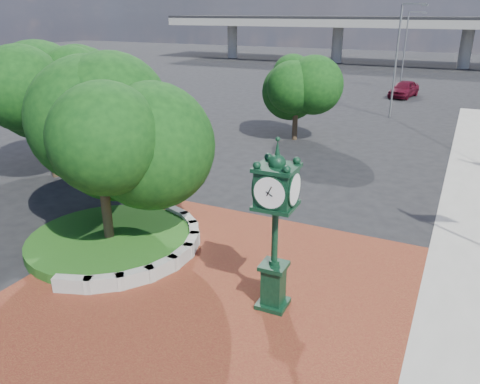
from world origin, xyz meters
The scene contains 12 objects.
ground centered at (0.00, 0.00, 0.00)m, with size 200.00×200.00×0.00m, color black.
plaza centered at (0.00, -1.00, 0.02)m, with size 12.00×12.00×0.04m, color maroon.
planter_wall centered at (-2.71, 0.00, 0.27)m, with size 2.96×6.77×0.54m.
grass_bed centered at (-5.00, 0.00, 0.20)m, with size 6.10×6.10×0.40m, color #154A15.
overpass centered at (-0.22, 70.00, 6.54)m, with size 90.00×12.00×7.50m.
tree_planter centered at (-5.00, 0.00, 3.72)m, with size 5.20×5.20×6.33m.
tree_northwest centered at (-13.00, 5.00, 4.12)m, with size 5.60×5.60×6.93m.
tree_street centered at (-4.00, 18.00, 3.24)m, with size 4.40×4.40×5.45m.
post_clock centered at (2.08, -0.96, 2.86)m, with size 1.12×1.12×5.20m.
parked_car centered at (0.38, 39.07, 0.84)m, with size 1.98×4.93×1.68m, color #560C1E.
street_lamp_near centered at (0.96, 28.34, 5.23)m, with size 2.00×0.42×8.92m.
street_lamp_far centered at (-0.35, 43.07, 4.86)m, with size 1.86×0.27×8.30m.
Camera 1 is at (6.40, -12.16, 8.38)m, focal length 35.00 mm.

